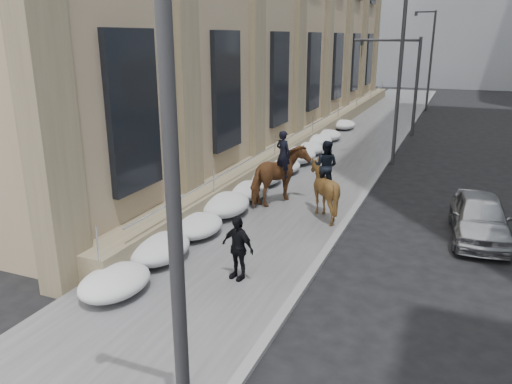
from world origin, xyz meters
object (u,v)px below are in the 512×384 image
mounted_horse_right (324,186)px  mounted_horse_left (279,175)px  pedestrian (238,248)px  car_silver (480,217)px

mounted_horse_right → mounted_horse_left: bearing=-16.8°
mounted_horse_left → pedestrian: size_ratio=1.62×
pedestrian → car_silver: 7.95m
mounted_horse_left → pedestrian: 6.13m
mounted_horse_right → pedestrian: 5.39m
mounted_horse_right → car_silver: (4.92, 0.20, -0.50)m
mounted_horse_left → mounted_horse_right: 1.98m
pedestrian → car_silver: size_ratio=0.41×
mounted_horse_right → pedestrian: mounted_horse_right is taller
pedestrian → car_silver: pedestrian is taller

